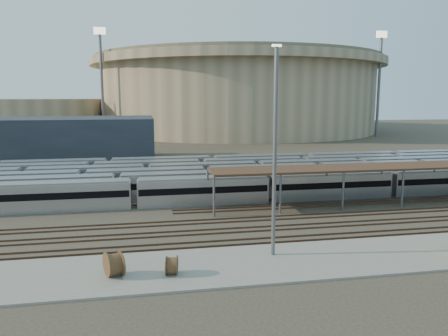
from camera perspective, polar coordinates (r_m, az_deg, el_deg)
The scene contains 14 objects.
ground at distance 55.29m, azimuth 7.17°, elevation -6.24°, with size 420.00×420.00×0.00m, color #383026.
apron at distance 40.24m, azimuth 6.85°, elevation -12.10°, with size 50.00×9.00×0.20m, color gray.
subway_trains at distance 71.78m, azimuth 0.86°, elevation -1.11°, with size 121.43×23.90×3.60m.
inspection_shed at distance 67.56m, azimuth 24.25°, elevation 0.16°, with size 60.30×6.00×5.30m.
empty_tracks at distance 50.72m, azimuth 8.90°, elevation -7.61°, with size 170.00×9.62×0.18m.
stadium at distance 195.16m, azimuth 1.71°, elevation 9.77°, with size 124.00×124.00×32.50m.
secondary_arena at distance 186.04m, azimuth -24.25°, elevation 6.07°, with size 56.00×56.00×14.00m, color tan.
service_building at distance 107.76m, azimuth -20.48°, elevation 3.50°, with size 42.00×20.00×10.00m, color #1E232D.
floodlight_0 at distance 161.38m, azimuth -15.68°, elevation 11.03°, with size 4.00×1.00×38.40m.
floodlight_2 at distance 173.83m, azimuth 19.61°, elevation 10.69°, with size 4.00×1.00×38.40m.
floodlight_3 at distance 210.88m, azimuth -8.98°, elevation 10.76°, with size 4.00×1.00×38.40m.
cable_reel_west at distance 37.54m, azimuth -14.18°, elevation -12.09°, with size 2.05×2.05×1.14m, color brown.
cable_reel_east at distance 37.10m, azimuth -6.84°, elevation -12.51°, with size 1.59×1.59×0.88m, color brown.
yard_light_pole at distance 39.38m, azimuth 6.64°, elevation 2.01°, with size 0.80×0.36×19.00m.
Camera 1 is at (-16.44, -50.70, 14.71)m, focal length 35.00 mm.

